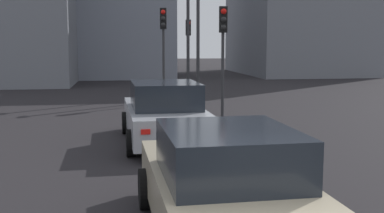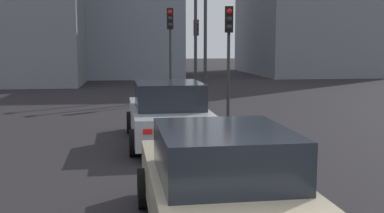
% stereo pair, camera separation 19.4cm
% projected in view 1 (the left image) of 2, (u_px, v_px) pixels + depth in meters
% --- Properties ---
extents(car_silver_lead, '(4.72, 2.22, 1.62)m').
position_uv_depth(car_silver_lead, '(164.00, 114.00, 12.40)').
color(car_silver_lead, '#A8AAB2').
rests_on(car_silver_lead, ground_plane).
extents(car_beige_second, '(4.51, 2.16, 1.54)m').
position_uv_depth(car_beige_second, '(225.00, 186.00, 6.21)').
color(car_beige_second, tan).
rests_on(car_beige_second, ground_plane).
extents(traffic_light_near_left, '(0.33, 0.30, 3.89)m').
position_uv_depth(traffic_light_near_left, '(223.00, 38.00, 16.51)').
color(traffic_light_near_left, '#2D2D30').
rests_on(traffic_light_near_left, ground_plane).
extents(traffic_light_near_right, '(0.33, 0.30, 4.12)m').
position_uv_depth(traffic_light_near_right, '(163.00, 35.00, 20.47)').
color(traffic_light_near_right, '#2D2D30').
rests_on(traffic_light_near_right, ground_plane).
extents(traffic_light_far_left, '(0.32, 0.29, 3.97)m').
position_uv_depth(traffic_light_far_left, '(188.00, 39.00, 27.11)').
color(traffic_light_far_left, '#2D2D30').
rests_on(traffic_light_far_left, ground_plane).
extents(street_lamp_kerbside, '(0.56, 0.36, 8.04)m').
position_uv_depth(street_lamp_kerbside, '(188.00, 3.00, 24.08)').
color(street_lamp_kerbside, '#2D2D30').
rests_on(street_lamp_kerbside, ground_plane).
extents(street_lamp_far, '(0.56, 0.36, 7.41)m').
position_uv_depth(street_lamp_far, '(198.00, 7.00, 22.87)').
color(street_lamp_far, '#2D2D30').
rests_on(street_lamp_far, ground_plane).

